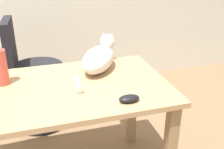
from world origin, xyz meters
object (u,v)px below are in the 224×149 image
Objects in this scene: computer_mouse at (129,98)px; office_chair at (32,81)px; cat at (99,57)px; water_bottle at (1,67)px.

office_chair is at bearing 114.54° from computer_mouse.
office_chair is at bearing 126.80° from cat.
cat is 0.60m from water_bottle.
cat reaches higher than computer_mouse.
cat is at bearing 94.61° from computer_mouse.
computer_mouse is (0.04, -0.47, -0.06)m from cat.
office_chair is 4.08× the size of water_bottle.
water_bottle reaches higher than cat.
water_bottle is at bearing 147.27° from computer_mouse.
office_chair reaches higher than cat.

